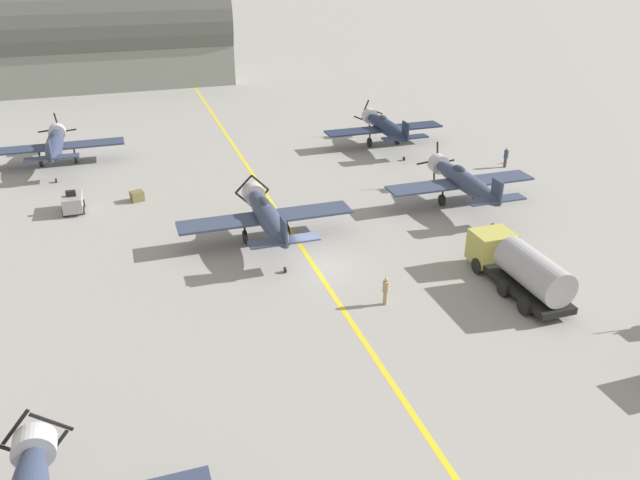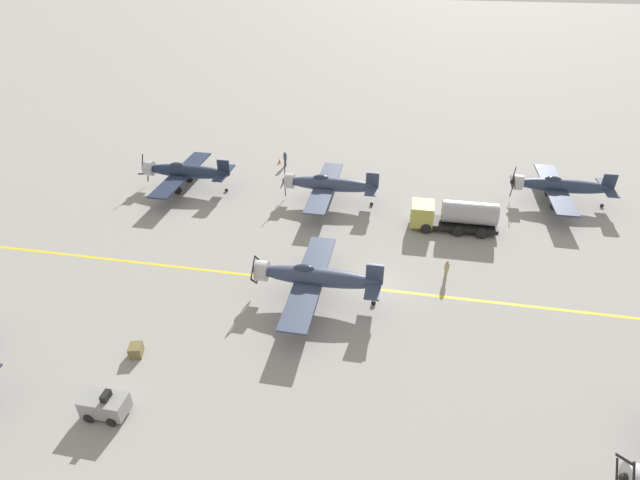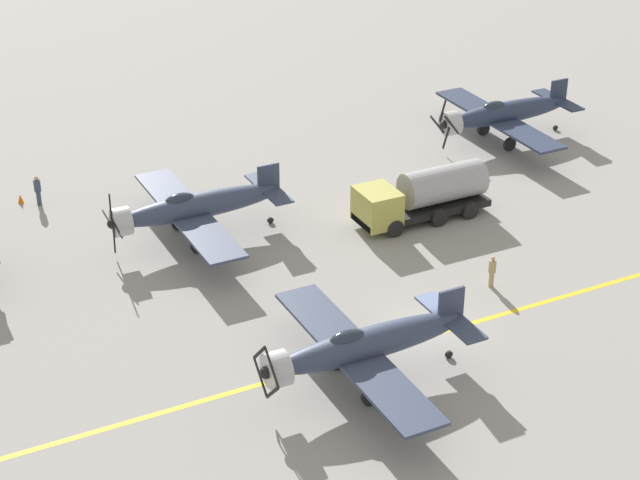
# 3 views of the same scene
# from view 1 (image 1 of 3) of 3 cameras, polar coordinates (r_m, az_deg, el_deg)

# --- Properties ---
(ground_plane) EXTENTS (400.00, 400.00, 0.00)m
(ground_plane) POSITION_cam_1_polar(r_m,az_deg,el_deg) (39.70, -0.41, -2.61)
(ground_plane) COLOR gray
(taxiway_stripe) EXTENTS (0.30, 160.00, 0.01)m
(taxiway_stripe) POSITION_cam_1_polar(r_m,az_deg,el_deg) (39.69, -0.41, -2.60)
(taxiway_stripe) COLOR yellow
(taxiway_stripe) RESTS_ON ground
(airplane_mid_center) EXTENTS (12.00, 9.98, 3.65)m
(airplane_mid_center) POSITION_cam_1_polar(r_m,az_deg,el_deg) (42.38, -4.89, 2.27)
(airplane_mid_center) COLOR #333D57
(airplane_mid_center) RESTS_ON ground
(airplane_far_left) EXTENTS (12.00, 9.98, 3.80)m
(airplane_far_left) POSITION_cam_1_polar(r_m,az_deg,el_deg) (61.97, -23.08, 8.03)
(airplane_far_left) COLOR #2D3751
(airplane_far_left) RESTS_ON ground
(airplane_mid_right) EXTENTS (12.00, 9.98, 3.80)m
(airplane_mid_right) POSITION_cam_1_polar(r_m,az_deg,el_deg) (49.59, 12.97, 5.30)
(airplane_mid_right) COLOR #343E58
(airplane_mid_right) RESTS_ON ground
(airplane_far_right) EXTENTS (12.00, 9.98, 3.68)m
(airplane_far_right) POSITION_cam_1_polar(r_m,az_deg,el_deg) (63.03, 6.01, 10.26)
(airplane_far_right) COLOR #1D2741
(airplane_far_right) RESTS_ON ground
(fuel_tanker) EXTENTS (2.68, 8.00, 2.98)m
(fuel_tanker) POSITION_cam_1_polar(r_m,az_deg,el_deg) (38.57, 17.73, -2.33)
(fuel_tanker) COLOR black
(fuel_tanker) RESTS_ON ground
(tow_tractor) EXTENTS (1.57, 2.60, 1.79)m
(tow_tractor) POSITION_cam_1_polar(r_m,az_deg,el_deg) (51.19, -21.68, 3.26)
(tow_tractor) COLOR gray
(tow_tractor) RESTS_ON ground
(ground_crew_walking) EXTENTS (0.40, 0.40, 1.84)m
(ground_crew_walking) POSITION_cam_1_polar(r_m,az_deg,el_deg) (59.47, 16.63, 7.32)
(ground_crew_walking) COLOR #334256
(ground_crew_walking) RESTS_ON ground
(ground_crew_inspecting) EXTENTS (0.38, 0.38, 1.74)m
(ground_crew_inspecting) POSITION_cam_1_polar(r_m,az_deg,el_deg) (35.70, 6.04, -4.56)
(ground_crew_inspecting) COLOR tan
(ground_crew_inspecting) RESTS_ON ground
(supply_crate_mid_lane) EXTENTS (1.14, 1.03, 0.80)m
(supply_crate_mid_lane) POSITION_cam_1_polar(r_m,az_deg,el_deg) (51.79, -16.38, 3.87)
(supply_crate_mid_lane) COLOR brown
(supply_crate_mid_lane) RESTS_ON ground
(traffic_cone) EXTENTS (0.36, 0.36, 0.55)m
(traffic_cone) POSITION_cam_1_polar(r_m,az_deg,el_deg) (60.83, 16.66, 6.99)
(traffic_cone) COLOR orange
(traffic_cone) RESTS_ON ground
(hangar) EXTENTS (34.94, 16.36, 16.87)m
(hangar) POSITION_cam_1_polar(r_m,az_deg,el_deg) (96.35, -19.62, 17.64)
(hangar) COLOR gray
(hangar) RESTS_ON ground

